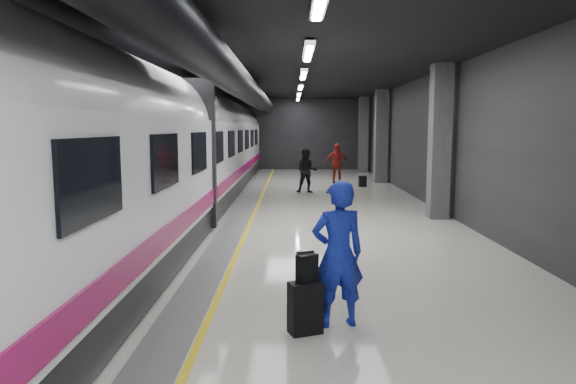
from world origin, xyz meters
TOP-DOWN VIEW (x-y plane):
  - ground at (0.00, 0.00)m, footprint 40.00×40.00m
  - platform_hall at (-0.29, 0.96)m, footprint 10.02×40.02m
  - train at (-3.25, -0.00)m, footprint 3.05×38.00m
  - traveler_main at (0.84, -6.38)m, footprint 0.81×0.62m
  - suitcase_main at (0.39, -6.65)m, footprint 0.48×0.39m
  - shoulder_bag at (0.42, -6.61)m, footprint 0.31×0.28m
  - traveler_far_a at (0.85, 7.96)m, footprint 0.91×0.73m
  - traveler_far_b at (2.40, 11.66)m, footprint 1.14×0.50m
  - suitcase_far at (3.46, 10.15)m, footprint 0.36×0.26m

SIDE VIEW (x-z plane):
  - ground at x=0.00m, z-range 0.00..0.00m
  - suitcase_far at x=3.46m, z-range 0.00..0.50m
  - suitcase_main at x=0.39m, z-range 0.00..0.68m
  - shoulder_bag at x=0.42m, z-range 0.68..1.04m
  - traveler_far_a at x=0.85m, z-range 0.00..1.81m
  - traveler_far_b at x=2.40m, z-range 0.00..1.93m
  - traveler_main at x=0.84m, z-range 0.00..1.98m
  - train at x=-3.25m, z-range 0.04..4.09m
  - platform_hall at x=-0.29m, z-range 1.28..5.79m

